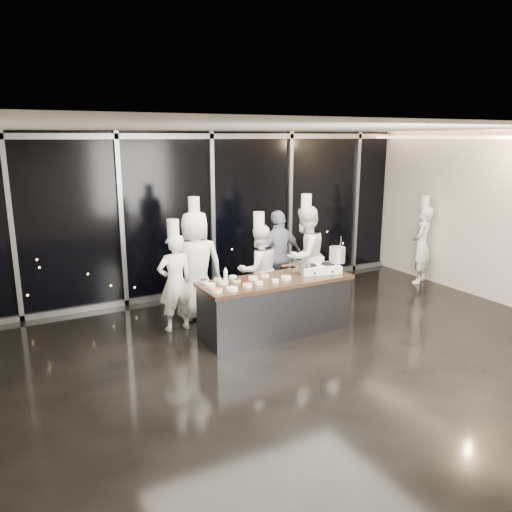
{
  "coord_description": "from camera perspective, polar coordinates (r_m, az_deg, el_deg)",
  "views": [
    {
      "loc": [
        -3.85,
        -5.66,
        3.1
      ],
      "look_at": [
        -0.19,
        1.2,
        1.23
      ],
      "focal_mm": 35.0,
      "sensor_mm": 36.0,
      "label": 1
    }
  ],
  "objects": [
    {
      "name": "chef_left",
      "position": [
        8.58,
        -6.92,
        -1.03
      ],
      "size": [
        1.01,
        0.75,
        2.13
      ],
      "rotation": [
        0.0,
        0.0,
        2.97
      ],
      "color": "white",
      "rests_on": "ground"
    },
    {
      "name": "chef_side",
      "position": [
        11.26,
        18.4,
        1.33
      ],
      "size": [
        0.73,
        0.66,
        1.9
      ],
      "rotation": [
        0.0,
        0.0,
        3.69
      ],
      "color": "white",
      "rests_on": "ground"
    },
    {
      "name": "ground",
      "position": [
        7.51,
        5.72,
        -10.91
      ],
      "size": [
        9.0,
        9.0,
        0.0
      ],
      "primitive_type": "plane",
      "color": "black",
      "rests_on": "ground"
    },
    {
      "name": "squeeze_bottle",
      "position": [
        7.79,
        -3.49,
        -2.1
      ],
      "size": [
        0.06,
        0.06,
        0.22
      ],
      "color": "white",
      "rests_on": "demo_counter"
    },
    {
      "name": "stove",
      "position": [
        8.35,
        7.2,
        -1.4
      ],
      "size": [
        0.74,
        0.55,
        0.14
      ],
      "rotation": [
        0.0,
        0.0,
        -0.23
      ],
      "color": "white",
      "rests_on": "demo_counter"
    },
    {
      "name": "guest",
      "position": [
        9.48,
        2.61,
        -0.03
      ],
      "size": [
        1.08,
        0.56,
        1.76
      ],
      "rotation": [
        0.0,
        0.0,
        3.27
      ],
      "color": "#131536",
      "rests_on": "ground"
    },
    {
      "name": "chef_right",
      "position": [
        9.3,
        5.62,
        0.02
      ],
      "size": [
        1.07,
        0.95,
        2.09
      ],
      "rotation": [
        0.0,
        0.0,
        3.45
      ],
      "color": "white",
      "rests_on": "ground"
    },
    {
      "name": "room_shell",
      "position": [
        7.0,
        7.36,
        6.4
      ],
      "size": [
        9.02,
        7.02,
        3.21
      ],
      "color": "beige",
      "rests_on": "ground"
    },
    {
      "name": "window_wall",
      "position": [
        9.98,
        -5.07,
        4.83
      ],
      "size": [
        8.9,
        0.11,
        3.2
      ],
      "color": "black",
      "rests_on": "ground"
    },
    {
      "name": "prep_bowls",
      "position": [
        7.65,
        -2.0,
        -3.0
      ],
      "size": [
        1.4,
        0.74,
        0.05
      ],
      "color": "white",
      "rests_on": "demo_counter"
    },
    {
      "name": "demo_counter",
      "position": [
        8.05,
        2.23,
        -5.67
      ],
      "size": [
        2.46,
        0.86,
        0.9
      ],
      "color": "#343438",
      "rests_on": "ground"
    },
    {
      "name": "stock_pot",
      "position": [
        8.44,
        9.26,
        0.14
      ],
      "size": [
        0.32,
        0.32,
        0.26
      ],
      "primitive_type": "cylinder",
      "rotation": [
        0.0,
        0.0,
        -0.23
      ],
      "color": "silver",
      "rests_on": "stove"
    },
    {
      "name": "frying_pan",
      "position": [
        8.2,
        5.16,
        -0.88
      ],
      "size": [
        0.56,
        0.37,
        0.05
      ],
      "rotation": [
        0.0,
        0.0,
        -0.23
      ],
      "color": "gray",
      "rests_on": "stove"
    },
    {
      "name": "chef_center",
      "position": [
        8.78,
        0.32,
        -1.56
      ],
      "size": [
        0.81,
        0.65,
        1.84
      ],
      "rotation": [
        0.0,
        0.0,
        3.09
      ],
      "color": "white",
      "rests_on": "ground"
    },
    {
      "name": "chef_far_left",
      "position": [
        8.15,
        -9.24,
        -2.87
      ],
      "size": [
        0.6,
        0.41,
        1.83
      ],
      "rotation": [
        0.0,
        0.0,
        3.19
      ],
      "color": "white",
      "rests_on": "ground"
    }
  ]
}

